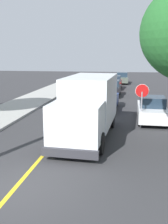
# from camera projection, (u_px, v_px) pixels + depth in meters

# --- Properties ---
(ground_plane) EXTENTS (120.00, 120.00, 0.00)m
(ground_plane) POSITION_uv_depth(u_px,v_px,m) (13.00, 190.00, 8.84)
(ground_plane) COLOR #303033
(centre_line_yellow) EXTENTS (0.16, 56.00, 0.01)m
(centre_line_yellow) POSITION_uv_depth(u_px,v_px,m) (74.00, 119.00, 18.48)
(centre_line_yellow) COLOR gold
(centre_line_yellow) RESTS_ON ground
(box_truck) EXTENTS (2.74, 7.29, 3.20)m
(box_truck) POSITION_uv_depth(u_px,v_px,m) (88.00, 104.00, 14.32)
(box_truck) COLOR silver
(box_truck) RESTS_ON ground
(parked_car_near) EXTENTS (1.92, 4.45, 1.67)m
(parked_car_near) POSITION_uv_depth(u_px,v_px,m) (106.00, 99.00, 21.79)
(parked_car_near) COLOR #2D4793
(parked_car_near) RESTS_ON ground
(parked_car_mid) EXTENTS (1.94, 4.45, 1.67)m
(parked_car_mid) POSITION_uv_depth(u_px,v_px,m) (111.00, 88.00, 28.53)
(parked_car_mid) COLOR black
(parked_car_mid) RESTS_ON ground
(parked_car_far) EXTENTS (1.90, 4.44, 1.67)m
(parked_car_far) POSITION_uv_depth(u_px,v_px,m) (114.00, 83.00, 34.11)
(parked_car_far) COLOR maroon
(parked_car_far) RESTS_ON ground
(parked_car_furthest) EXTENTS (1.85, 4.42, 1.67)m
(parked_car_furthest) POSITION_uv_depth(u_px,v_px,m) (122.00, 78.00, 40.48)
(parked_car_furthest) COLOR #4C564C
(parked_car_furthest) RESTS_ON ground
(parked_van_across) EXTENTS (1.83, 4.41, 1.67)m
(parked_van_across) POSITION_uv_depth(u_px,v_px,m) (152.00, 110.00, 17.70)
(parked_van_across) COLOR silver
(parked_van_across) RESTS_ON ground
(stop_sign) EXTENTS (0.80, 0.10, 2.65)m
(stop_sign) POSITION_uv_depth(u_px,v_px,m) (142.00, 97.00, 15.95)
(stop_sign) COLOR gray
(stop_sign) RESTS_ON ground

